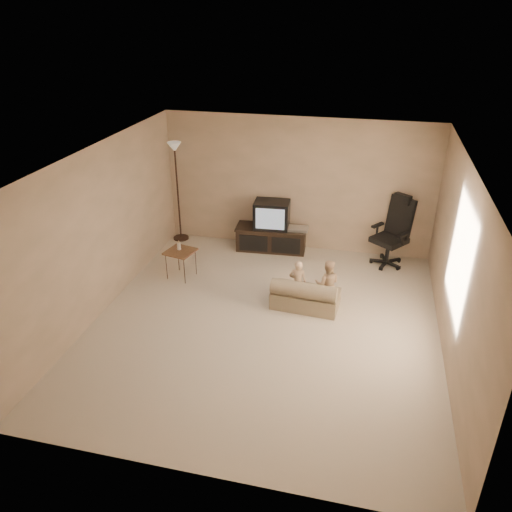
{
  "coord_description": "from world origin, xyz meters",
  "views": [
    {
      "loc": [
        1.29,
        -6.01,
        4.24
      ],
      "look_at": [
        -0.28,
        0.6,
        0.8
      ],
      "focal_mm": 35.0,
      "sensor_mm": 36.0,
      "label": 1
    }
  ],
  "objects": [
    {
      "name": "floor",
      "position": [
        0.0,
        0.0,
        0.0
      ],
      "size": [
        5.5,
        5.5,
        0.0
      ],
      "primitive_type": "plane",
      "color": "beige",
      "rests_on": "ground"
    },
    {
      "name": "room_shell",
      "position": [
        0.0,
        0.0,
        1.52
      ],
      "size": [
        5.5,
        5.5,
        5.5
      ],
      "color": "white",
      "rests_on": "floor"
    },
    {
      "name": "tv_stand",
      "position": [
        -0.42,
        2.49,
        0.4
      ],
      "size": [
        1.39,
        0.59,
        0.97
      ],
      "rotation": [
        0.0,
        0.0,
        0.07
      ],
      "color": "black",
      "rests_on": "floor"
    },
    {
      "name": "office_chair",
      "position": [
        1.79,
        2.42,
        0.47
      ],
      "size": [
        0.84,
        0.84,
        1.29
      ],
      "rotation": [
        0.0,
        0.0,
        -0.65
      ],
      "color": "black",
      "rests_on": "floor"
    },
    {
      "name": "side_table",
      "position": [
        -1.72,
        1.07,
        0.48
      ],
      "size": [
        0.54,
        0.54,
        0.68
      ],
      "rotation": [
        0.0,
        0.0,
        -0.22
      ],
      "color": "brown",
      "rests_on": "floor"
    },
    {
      "name": "floor_lamp",
      "position": [
        -2.3,
        2.55,
        1.43
      ],
      "size": [
        0.3,
        0.3,
        1.96
      ],
      "color": "black",
      "rests_on": "floor"
    },
    {
      "name": "child_sofa",
      "position": [
        0.51,
        0.58,
        0.2
      ],
      "size": [
        1.06,
        0.65,
        0.5
      ],
      "rotation": [
        0.0,
        0.0,
        -0.07
      ],
      "color": "gray",
      "rests_on": "floor"
    },
    {
      "name": "toddler_left",
      "position": [
        0.37,
        0.67,
        0.38
      ],
      "size": [
        0.28,
        0.2,
        0.76
      ],
      "primitive_type": "imported",
      "rotation": [
        0.0,
        0.0,
        3.14
      ],
      "color": "tan",
      "rests_on": "floor"
    },
    {
      "name": "toddler_right",
      "position": [
        0.82,
        0.7,
        0.4
      ],
      "size": [
        0.4,
        0.24,
        0.8
      ],
      "primitive_type": "imported",
      "rotation": [
        0.0,
        0.0,
        3.22
      ],
      "color": "tan",
      "rests_on": "floor"
    }
  ]
}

